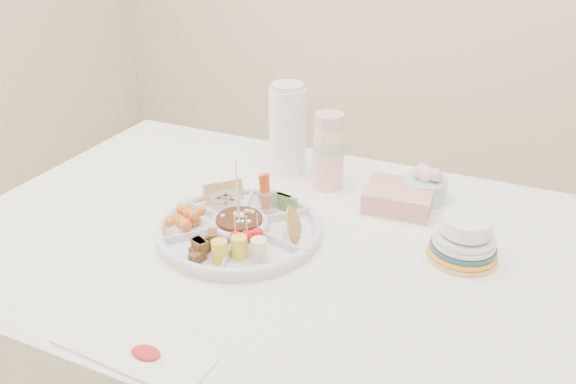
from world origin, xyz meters
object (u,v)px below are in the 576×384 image
at_px(thermos, 287,128).
at_px(party_tray, 239,226).
at_px(plate_stack, 464,238).
at_px(dining_table, 279,356).

bearing_deg(thermos, party_tray, -83.84).
relative_size(thermos, plate_stack, 1.73).
bearing_deg(party_tray, dining_table, 19.92).
bearing_deg(dining_table, party_tray, -160.08).
xyz_separation_m(thermos, plate_stack, (0.53, -0.25, -0.08)).
relative_size(dining_table, thermos, 5.72).
height_order(party_tray, plate_stack, plate_stack).
height_order(dining_table, plate_stack, plate_stack).
xyz_separation_m(dining_table, plate_stack, (0.41, 0.08, 0.43)).
bearing_deg(party_tray, thermos, 96.16).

